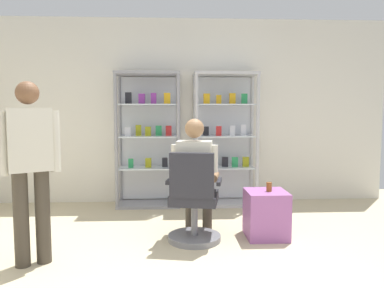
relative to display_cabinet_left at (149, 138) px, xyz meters
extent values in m
cube|color=silver|center=(0.55, 0.24, 0.38)|extent=(6.00, 0.10, 2.70)
cylinder|color=gray|center=(-0.43, -0.26, -0.02)|extent=(0.05, 0.05, 1.90)
cylinder|color=gray|center=(0.42, -0.26, -0.02)|extent=(0.05, 0.05, 1.90)
cylinder|color=gray|center=(-0.43, 0.14, -0.02)|extent=(0.05, 0.05, 1.90)
cylinder|color=gray|center=(0.42, 0.14, -0.02)|extent=(0.05, 0.05, 1.90)
cube|color=gray|center=(0.00, -0.06, 0.91)|extent=(0.90, 0.45, 0.04)
cube|color=gray|center=(0.00, -0.06, -0.95)|extent=(0.90, 0.45, 0.04)
cube|color=silver|center=(0.00, 0.15, -0.02)|extent=(0.84, 0.02, 1.80)
cube|color=silver|center=(0.00, -0.06, -0.42)|extent=(0.82, 0.39, 0.02)
cube|color=#268C4C|center=(-0.25, -0.11, -0.35)|extent=(0.08, 0.04, 0.13)
cube|color=#999919|center=(0.00, -0.09, -0.34)|extent=(0.08, 0.06, 0.13)
cube|color=black|center=(0.23, -0.04, -0.35)|extent=(0.08, 0.05, 0.13)
cube|color=silver|center=(0.00, -0.06, 0.03)|extent=(0.82, 0.39, 0.02)
cube|color=silver|center=(-0.29, -0.08, 0.10)|extent=(0.08, 0.05, 0.12)
cube|color=#999919|center=(-0.14, -0.02, 0.12)|extent=(0.08, 0.05, 0.15)
cube|color=#999919|center=(0.00, -0.07, 0.10)|extent=(0.08, 0.04, 0.13)
cube|color=#268C4C|center=(0.15, -0.03, 0.11)|extent=(0.09, 0.05, 0.14)
cube|color=red|center=(0.29, -0.03, 0.11)|extent=(0.09, 0.05, 0.14)
cube|color=silver|center=(0.00, -0.06, 0.48)|extent=(0.82, 0.39, 0.02)
cube|color=black|center=(-0.27, -0.08, 0.57)|extent=(0.09, 0.04, 0.16)
cube|color=purple|center=(-0.09, -0.06, 0.56)|extent=(0.09, 0.05, 0.14)
cube|color=purple|center=(0.08, -0.09, 0.57)|extent=(0.08, 0.04, 0.15)
cube|color=gold|center=(0.27, -0.11, 0.57)|extent=(0.09, 0.05, 0.15)
cylinder|color=#B7B7BC|center=(0.67, -0.26, -0.02)|extent=(0.05, 0.05, 1.90)
cylinder|color=#B7B7BC|center=(1.52, -0.26, -0.02)|extent=(0.05, 0.05, 1.90)
cylinder|color=#B7B7BC|center=(0.67, 0.14, -0.02)|extent=(0.05, 0.05, 1.90)
cylinder|color=#B7B7BC|center=(1.52, 0.14, -0.02)|extent=(0.05, 0.05, 1.90)
cube|color=#B7B7BC|center=(1.10, -0.06, 0.91)|extent=(0.90, 0.45, 0.04)
cube|color=#B7B7BC|center=(1.10, -0.06, -0.95)|extent=(0.90, 0.45, 0.04)
cube|color=silver|center=(1.10, 0.15, -0.02)|extent=(0.84, 0.02, 1.80)
cube|color=silver|center=(1.10, -0.06, -0.42)|extent=(0.82, 0.39, 0.02)
cube|color=#999919|center=(0.80, -0.02, -0.34)|extent=(0.08, 0.05, 0.14)
cube|color=silver|center=(0.96, -0.02, -0.34)|extent=(0.08, 0.05, 0.13)
cube|color=black|center=(1.10, -0.07, -0.34)|extent=(0.09, 0.05, 0.14)
cube|color=#268C4C|center=(1.24, -0.11, -0.34)|extent=(0.09, 0.04, 0.14)
cube|color=#999919|center=(1.40, -0.08, -0.34)|extent=(0.09, 0.05, 0.14)
cube|color=silver|center=(1.10, -0.06, 0.03)|extent=(0.82, 0.39, 0.02)
cube|color=black|center=(0.82, -0.03, 0.10)|extent=(0.08, 0.04, 0.13)
cube|color=red|center=(1.00, -0.10, 0.11)|extent=(0.08, 0.04, 0.14)
cube|color=silver|center=(1.20, -0.10, 0.11)|extent=(0.07, 0.04, 0.14)
cube|color=silver|center=(1.37, -0.02, 0.12)|extent=(0.08, 0.05, 0.15)
cube|color=silver|center=(1.10, -0.06, 0.48)|extent=(0.82, 0.39, 0.02)
cube|color=gold|center=(0.82, -0.11, 0.56)|extent=(0.09, 0.05, 0.14)
cube|color=gold|center=(1.00, -0.08, 0.55)|extent=(0.07, 0.04, 0.12)
cube|color=gold|center=(1.20, -0.07, 0.57)|extent=(0.09, 0.04, 0.15)
cube|color=#268C4C|center=(1.36, -0.09, 0.56)|extent=(0.09, 0.05, 0.14)
cylinder|color=slate|center=(0.57, -1.57, -0.94)|extent=(0.56, 0.56, 0.06)
cylinder|color=slate|center=(0.57, -1.57, -0.73)|extent=(0.07, 0.07, 0.41)
cube|color=#26262D|center=(0.57, -1.57, -0.51)|extent=(0.56, 0.56, 0.10)
cube|color=#26262D|center=(0.53, -1.77, -0.23)|extent=(0.45, 0.16, 0.45)
cube|color=#26262D|center=(0.82, -1.61, -0.33)|extent=(0.09, 0.30, 0.04)
cube|color=#26262D|center=(0.31, -1.52, -0.33)|extent=(0.09, 0.30, 0.04)
cylinder|color=#3F382D|center=(0.70, -1.39, -0.41)|extent=(0.21, 0.42, 0.14)
cylinder|color=#3F382D|center=(0.74, -1.19, -0.69)|extent=(0.11, 0.11, 0.56)
cylinder|color=#3F382D|center=(0.51, -1.35, -0.41)|extent=(0.21, 0.42, 0.14)
cylinder|color=#3F382D|center=(0.54, -1.15, -0.69)|extent=(0.11, 0.11, 0.56)
cube|color=beige|center=(0.57, -1.57, -0.16)|extent=(0.39, 0.28, 0.50)
sphere|color=#99704C|center=(0.57, -1.57, 0.22)|extent=(0.20, 0.20, 0.20)
cylinder|color=beige|center=(0.76, -1.60, -0.09)|extent=(0.09, 0.09, 0.28)
cylinder|color=#99704C|center=(0.80, -1.43, -0.31)|extent=(0.13, 0.31, 0.08)
cylinder|color=beige|center=(0.37, -1.53, -0.09)|extent=(0.09, 0.09, 0.28)
cylinder|color=#99704C|center=(0.40, -1.35, -0.31)|extent=(0.13, 0.31, 0.08)
cube|color=#9E599E|center=(1.35, -1.49, -0.71)|extent=(0.43, 0.44, 0.51)
cylinder|color=brown|center=(1.38, -1.50, -0.41)|extent=(0.06, 0.06, 0.10)
cylinder|color=#3F382D|center=(-0.99, -2.15, -0.54)|extent=(0.13, 0.13, 0.85)
cylinder|color=beige|center=(-1.10, -2.21, 0.13)|extent=(0.09, 0.09, 0.55)
cylinder|color=#3F382D|center=(-0.83, -2.07, -0.54)|extent=(0.13, 0.13, 0.85)
cylinder|color=beige|center=(-0.72, -2.01, 0.13)|extent=(0.09, 0.09, 0.55)
cube|color=beige|center=(-0.91, -2.11, 0.16)|extent=(0.42, 0.36, 0.55)
sphere|color=brown|center=(-0.91, -2.11, 0.56)|extent=(0.20, 0.20, 0.20)
camera|label=1|loc=(0.33, -5.51, 0.43)|focal=35.89mm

